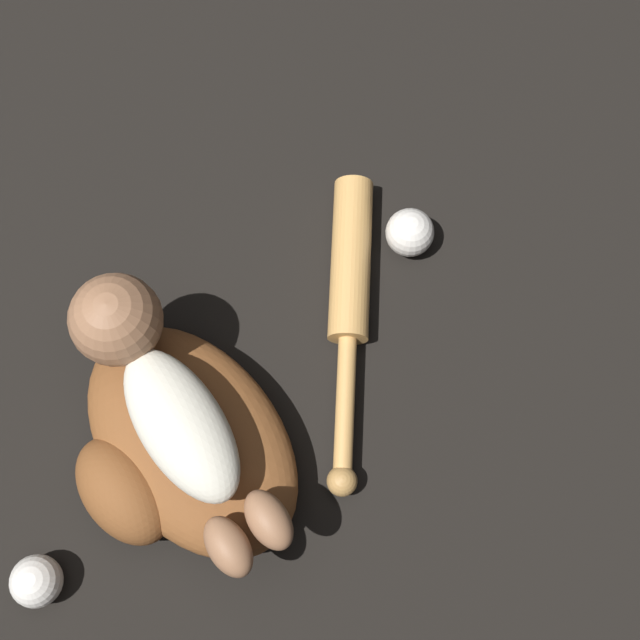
{
  "coord_description": "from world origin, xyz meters",
  "views": [
    {
      "loc": [
        -0.27,
        0.03,
        1.18
      ],
      "look_at": [
        -0.06,
        -0.27,
        0.07
      ],
      "focal_mm": 50.0,
      "sensor_mm": 36.0,
      "label": 1
    }
  ],
  "objects": [
    {
      "name": "baseball_glove",
      "position": [
        -0.0,
        -0.03,
        0.05
      ],
      "size": [
        0.39,
        0.32,
        0.1
      ],
      "color": "brown",
      "rests_on": "ground"
    },
    {
      "name": "baseball",
      "position": [
        -0.08,
        -0.46,
        0.03
      ],
      "size": [
        0.07,
        0.07,
        0.07
      ],
      "color": "white",
      "rests_on": "ground"
    },
    {
      "name": "ground_plane",
      "position": [
        0.0,
        0.0,
        0.0
      ],
      "size": [
        6.0,
        6.0,
        0.0
      ],
      "primitive_type": "plane",
      "color": "black"
    },
    {
      "name": "baseball_bat",
      "position": [
        -0.06,
        -0.34,
        0.03
      ],
      "size": [
        0.27,
        0.39,
        0.06
      ],
      "color": "tan",
      "rests_on": "ground"
    },
    {
      "name": "baby_figure",
      "position": [
        0.04,
        -0.07,
        0.15
      ],
      "size": [
        0.39,
        0.23,
        0.11
      ],
      "color": "silver",
      "rests_on": "baseball_glove"
    },
    {
      "name": "baseball_spare",
      "position": [
        0.04,
        0.2,
        0.03
      ],
      "size": [
        0.07,
        0.07,
        0.07
      ],
      "color": "white",
      "rests_on": "ground"
    }
  ]
}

